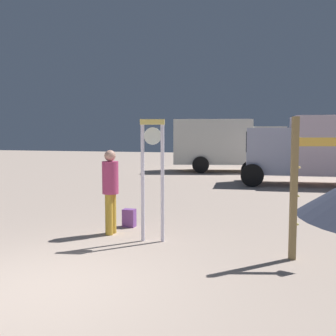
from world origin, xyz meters
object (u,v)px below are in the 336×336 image
Objects in this scene: person_near_clock at (110,187)px; backpack at (129,218)px; arrow_sign at (317,167)px; standing_clock at (153,169)px; box_truck_far at (225,143)px.

backpack is at bearing 80.05° from person_near_clock.
arrow_sign is 4.20m from backpack.
standing_clock reaches higher than backpack.
backpack is at bearing -90.61° from box_truck_far.
box_truck_far reaches higher than backpack.
person_near_clock is (-1.00, 0.27, -0.42)m from standing_clock.
box_truck_far is (0.27, 14.66, 0.63)m from person_near_clock.
person_near_clock is at bearing -99.95° from backpack.
arrow_sign is (2.89, -0.29, 0.13)m from standing_clock.
arrow_sign is 15.66m from box_truck_far.
box_truck_far is (0.15, 13.96, 1.40)m from backpack.
backpack is 0.06× the size of box_truck_far.
standing_clock is 1.78m from backpack.
backpack is (0.12, 0.70, -0.77)m from person_near_clock.
standing_clock is 1.00× the size of arrow_sign.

